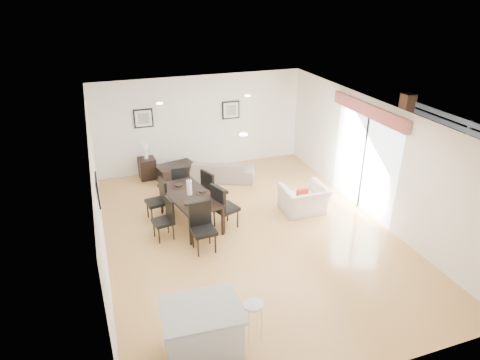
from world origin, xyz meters
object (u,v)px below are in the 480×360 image
object	(u,v)px
sofa	(220,170)
dining_chair_enear	(222,205)
dining_table	(190,197)
dining_chair_foot	(180,182)
dining_chair_wfar	(159,198)
dining_chair_head	(202,224)
side_table	(147,168)
bar_stool	(253,308)
armchair	(304,199)
dining_chair_wnear	(166,217)
kitchen_island	(202,330)
coffee_table	(176,172)
dining_chair_efar	(212,189)

from	to	relation	value
sofa	dining_chair_enear	distance (m)	2.65
dining_table	dining_chair_foot	world-z (taller)	dining_chair_foot
dining_chair_wfar	dining_chair_head	distance (m)	1.64
dining_table	side_table	world-z (taller)	dining_table
dining_chair_wfar	dining_chair_head	bearing A→B (deg)	13.43
dining_table	dining_chair_wfar	xyz separation A→B (m)	(-0.62, 0.45, -0.12)
bar_stool	armchair	bearing A→B (deg)	52.51
dining_chair_wnear	bar_stool	xyz separation A→B (m)	(0.72, -3.29, 0.07)
dining_table	kitchen_island	distance (m)	3.79
dining_chair_foot	bar_stool	xyz separation A→B (m)	(0.09, -4.80, 0.03)
kitchen_island	coffee_table	bearing A→B (deg)	85.50
sofa	kitchen_island	world-z (taller)	kitchen_island
sofa	dining_chair_wfar	distance (m)	2.53
dining_chair_efar	dining_chair_head	bearing A→B (deg)	135.76
dining_chair_wfar	armchair	bearing A→B (deg)	67.40
kitchen_island	armchair	bearing A→B (deg)	48.32
dining_chair_head	bar_stool	distance (m)	2.64
armchair	kitchen_island	distance (m)	4.74
dining_chair_wnear	bar_stool	distance (m)	3.37
kitchen_island	dining_chair_wnear	bearing A→B (deg)	92.08
dining_chair_wfar	dining_chair_foot	size ratio (longest dim) A/B	0.99
sofa	dining_chair_foot	world-z (taller)	dining_chair_foot
armchair	bar_stool	size ratio (longest dim) A/B	1.53
dining_chair_enear	side_table	bearing A→B (deg)	0.03
dining_chair_wfar	dining_chair_efar	size ratio (longest dim) A/B	0.92
dining_chair_wnear	dining_chair_efar	xyz separation A→B (m)	(1.24, 0.83, 0.08)
dining_table	dining_chair_head	size ratio (longest dim) A/B	1.83
sofa	dining_table	size ratio (longest dim) A/B	1.01
dining_chair_wfar	kitchen_island	world-z (taller)	dining_chair_wfar
dining_chair_wnear	side_table	xyz separation A→B (m)	(0.05, 3.22, -0.21)
armchair	dining_chair_head	world-z (taller)	dining_chair_head
dining_chair_enear	coffee_table	world-z (taller)	dining_chair_enear
dining_chair_foot	kitchen_island	size ratio (longest dim) A/B	0.81
dining_chair_wnear	dining_chair_efar	distance (m)	1.49
dining_table	dining_chair_wnear	size ratio (longest dim) A/B	2.09
bar_stool	dining_chair_wnear	bearing A→B (deg)	102.27
dining_chair_foot	dining_chair_enear	bearing A→B (deg)	111.21
armchair	dining_chair_wfar	size ratio (longest dim) A/B	1.06
dining_chair_wfar	dining_table	bearing A→B (deg)	45.50
dining_chair_wfar	dining_chair_head	size ratio (longest dim) A/B	0.93
dining_chair_efar	coffee_table	distance (m)	2.17
kitchen_island	bar_stool	xyz separation A→B (m)	(0.80, 0.00, 0.16)
kitchen_island	dining_chair_efar	bearing A→B (deg)	75.73
coffee_table	side_table	size ratio (longest dim) A/B	1.74
dining_table	dining_chair_wnear	bearing A→B (deg)	-157.46
sofa	dining_chair_head	bearing A→B (deg)	91.47
dining_table	armchair	bearing A→B (deg)	-19.69
dining_chair_head	bar_stool	world-z (taller)	dining_chair_head
dining_chair_wnear	dining_chair_enear	size ratio (longest dim) A/B	0.86
dining_chair_head	dining_chair_foot	distance (m)	2.16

